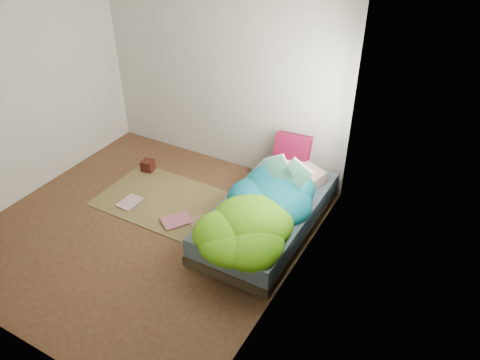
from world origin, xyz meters
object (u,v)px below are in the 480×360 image
Objects in this scene: wooden_box at (148,165)px; floor_book_a at (123,200)px; bed at (268,216)px; floor_book_b at (173,215)px; pillow_magenta at (292,152)px; open_book at (288,164)px.

wooden_box is 0.50× the size of floor_book_a.
floor_book_b is at bearing -160.46° from bed.
wooden_box is 0.74m from floor_book_a.
pillow_magenta is 2.01m from wooden_box.
pillow_magenta is (-0.10, 0.84, 0.39)m from bed.
open_book is (0.23, -0.67, 0.26)m from pillow_magenta.
wooden_box reaches higher than floor_book_b.
open_book is (0.13, 0.17, 0.65)m from bed.
wooden_box is 0.45× the size of floor_book_b.
open_book is 1.55m from floor_book_b.
floor_book_a is at bearing -166.58° from bed.
pillow_magenta is at bearing 96.75° from bed.
floor_book_b is at bearing -154.69° from open_book.
pillow_magenta reaches higher than floor_book_a.
wooden_box reaches higher than floor_book_a.
wooden_box is (-1.97, 0.28, -0.08)m from bed.
pillow_magenta reaches higher than floor_book_b.
floor_book_a is at bearing -142.11° from floor_book_b.
pillow_magenta is at bearing 38.60° from floor_book_a.
floor_book_b is (0.73, 0.05, 0.00)m from floor_book_a.
wooden_box is (-2.11, 0.11, -0.73)m from open_book.
open_book is 2.18m from floor_book_a.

